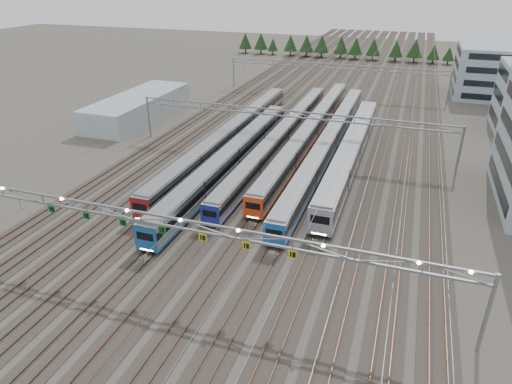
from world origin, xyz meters
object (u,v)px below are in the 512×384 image
(depot_bldg_north, at_px, (502,72))
(gantry_mid, at_px, (289,119))
(west_shed, at_px, (138,107))
(train_a, at_px, (230,135))
(train_f, at_px, (351,151))
(gantry_near, at_px, (181,227))
(gantry_far, at_px, (335,70))
(train_c, at_px, (282,135))
(train_d, at_px, (311,130))
(train_b, at_px, (231,158))
(train_e, at_px, (329,141))

(depot_bldg_north, bearing_deg, gantry_mid, -125.66)
(gantry_mid, height_order, west_shed, gantry_mid)
(train_a, relative_size, gantry_mid, 1.10)
(train_a, relative_size, train_f, 1.21)
(gantry_near, distance_m, gantry_far, 85.12)
(depot_bldg_north, bearing_deg, west_shed, -149.27)
(train_c, distance_m, gantry_mid, 6.35)
(train_d, height_order, west_shed, west_shed)
(train_c, relative_size, train_d, 0.97)
(train_c, distance_m, train_d, 6.46)
(train_b, relative_size, depot_bldg_north, 2.40)
(train_d, xyz_separation_m, train_f, (9.00, -9.82, 0.30))
(train_b, relative_size, gantry_near, 0.94)
(train_c, relative_size, depot_bldg_north, 2.99)
(gantry_far, bearing_deg, train_b, -96.95)
(gantry_mid, bearing_deg, train_d, 75.22)
(gantry_mid, bearing_deg, gantry_near, -90.07)
(gantry_near, distance_m, depot_bldg_north, 104.73)
(train_f, relative_size, gantry_near, 0.91)
(train_c, xyz_separation_m, train_f, (13.50, -5.20, 0.41))
(train_b, distance_m, train_d, 20.93)
(train_b, distance_m, gantry_near, 30.90)
(train_c, xyz_separation_m, train_e, (9.00, -0.77, 0.10))
(train_a, xyz_separation_m, train_e, (18.00, 2.64, -0.06))
(train_d, bearing_deg, gantry_near, -92.70)
(gantry_near, height_order, depot_bldg_north, depot_bldg_north)
(train_c, relative_size, gantry_mid, 1.17)
(train_a, distance_m, train_e, 18.19)
(gantry_near, height_order, west_shed, gantry_near)
(train_a, distance_m, gantry_near, 42.42)
(train_b, distance_m, gantry_mid, 13.08)
(train_b, distance_m, train_c, 14.96)
(train_c, height_order, gantry_mid, gantry_mid)
(train_a, height_order, train_e, train_a)
(gantry_near, xyz_separation_m, depot_bldg_north, (40.54, 96.56, -0.80))
(gantry_mid, distance_m, gantry_far, 45.00)
(train_c, distance_m, depot_bldg_north, 67.87)
(train_f, bearing_deg, train_c, 158.94)
(gantry_mid, distance_m, west_shed, 38.58)
(train_a, height_order, gantry_far, gantry_far)
(gantry_mid, bearing_deg, depot_bldg_north, 54.34)
(train_f, height_order, depot_bldg_north, depot_bldg_north)
(train_d, xyz_separation_m, gantry_far, (-2.25, 36.47, 4.37))
(train_d, bearing_deg, train_a, -149.22)
(gantry_near, bearing_deg, train_c, 92.87)
(train_b, distance_m, train_f, 20.16)
(train_b, relative_size, train_d, 0.77)
(train_d, height_order, gantry_mid, gantry_mid)
(depot_bldg_north, bearing_deg, train_b, -125.27)
(train_e, height_order, west_shed, west_shed)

